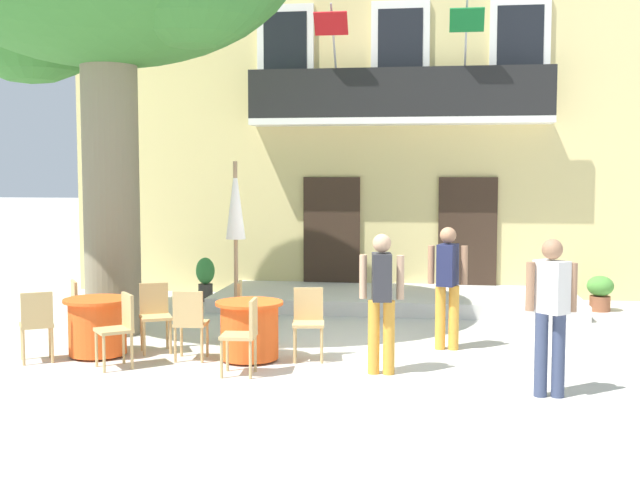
{
  "coord_description": "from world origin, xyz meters",
  "views": [
    {
      "loc": [
        0.99,
        -10.58,
        2.4
      ],
      "look_at": [
        -0.87,
        2.34,
        1.3
      ],
      "focal_mm": 45.44,
      "sensor_mm": 36.0,
      "label": 1
    }
  ],
  "objects": [
    {
      "name": "ground_planter_right",
      "position": [
        3.81,
        3.81,
        0.34
      ],
      "size": [
        0.45,
        0.45,
        0.61
      ],
      "color": "#995638",
      "rests_on": "ground"
    },
    {
      "name": "cafe_chair_near_tree_3",
      "position": [
        -2.09,
        -0.79,
        0.53
      ],
      "size": [
        0.43,
        0.43,
        0.91
      ],
      "color": "tan",
      "rests_on": "ground"
    },
    {
      "name": "cafe_chair_near_tree_2",
      "position": [
        -1.55,
        0.08,
        0.53
      ],
      "size": [
        0.46,
        0.46,
        0.91
      ],
      "color": "tan",
      "rests_on": "ground"
    },
    {
      "name": "pedestrian_mid_plaza",
      "position": [
        1.15,
        0.36,
        0.94
      ],
      "size": [
        0.53,
        0.39,
        1.66
      ],
      "color": "gold",
      "rests_on": "ground"
    },
    {
      "name": "cafe_table_middle",
      "position": [
        -3.37,
        -0.7,
        0.39
      ],
      "size": [
        0.86,
        0.86,
        0.76
      ],
      "color": "#EA561E",
      "rests_on": "ground"
    },
    {
      "name": "cafe_chair_middle_1",
      "position": [
        -3.84,
        -0.11,
        0.53
      ],
      "size": [
        0.55,
        0.55,
        0.91
      ],
      "color": "tan",
      "rests_on": "ground"
    },
    {
      "name": "cafe_chair_near_tree_0",
      "position": [
        -1.23,
        -1.39,
        0.53
      ],
      "size": [
        0.42,
        0.42,
        0.91
      ],
      "color": "tan",
      "rests_on": "ground"
    },
    {
      "name": "cafe_chair_middle_0",
      "position": [
        -2.73,
        -0.3,
        0.53
      ],
      "size": [
        0.53,
        0.53,
        0.91
      ],
      "color": "tan",
      "rests_on": "ground"
    },
    {
      "name": "ground_plane",
      "position": [
        0.0,
        0.0,
        0.0
      ],
      "size": [
        120.0,
        120.0,
        0.0
      ],
      "primitive_type": "plane",
      "color": "beige"
    },
    {
      "name": "cafe_chair_near_tree_1",
      "position": [
        -0.62,
        -0.46,
        0.53
      ],
      "size": [
        0.46,
        0.46,
        0.91
      ],
      "color": "tan",
      "rests_on": "ground"
    },
    {
      "name": "building_facade",
      "position": [
        0.28,
        6.99,
        3.75
      ],
      "size": [
        13.0,
        5.09,
        7.5
      ],
      "color": "#DBC67F",
      "rests_on": "ground"
    },
    {
      "name": "ground_planter_left",
      "position": [
        -3.25,
        3.89,
        0.45
      ],
      "size": [
        0.35,
        0.35,
        0.81
      ],
      "color": "#47423D",
      "rests_on": "ground"
    },
    {
      "name": "pedestrian_near_entrance",
      "position": [
        0.36,
        -1.1,
        0.95
      ],
      "size": [
        0.53,
        0.37,
        1.67
      ],
      "color": "gold",
      "rests_on": "ground"
    },
    {
      "name": "entrance_step_platform",
      "position": [
        0.28,
        3.81,
        0.12
      ],
      "size": [
        6.36,
        2.38,
        0.25
      ],
      "primitive_type": "cube",
      "color": "silver",
      "rests_on": "ground"
    },
    {
      "name": "cafe_chair_middle_3",
      "position": [
        -2.84,
        -1.24,
        0.53
      ],
      "size": [
        0.56,
        0.56,
        0.91
      ],
      "color": "tan",
      "rests_on": "ground"
    },
    {
      "name": "cafe_umbrella",
      "position": [
        -1.83,
        0.59,
        1.67
      ],
      "size": [
        0.44,
        0.44,
        2.55
      ],
      "color": "#997A56",
      "rests_on": "ground"
    },
    {
      "name": "cafe_chair_middle_2",
      "position": [
        -3.97,
        -1.15,
        0.53
      ],
      "size": [
        0.55,
        0.55,
        0.91
      ],
      "color": "tan",
      "rests_on": "ground"
    },
    {
      "name": "pedestrian_by_tree",
      "position": [
        2.2,
        -1.82,
        0.96
      ],
      "size": [
        0.53,
        0.4,
        1.7
      ],
      "color": "#384260",
      "rests_on": "ground"
    },
    {
      "name": "cafe_table_near_tree",
      "position": [
        -1.35,
        -0.65,
        0.39
      ],
      "size": [
        0.86,
        0.86,
        0.76
      ],
      "color": "#EA561E",
      "rests_on": "ground"
    }
  ]
}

